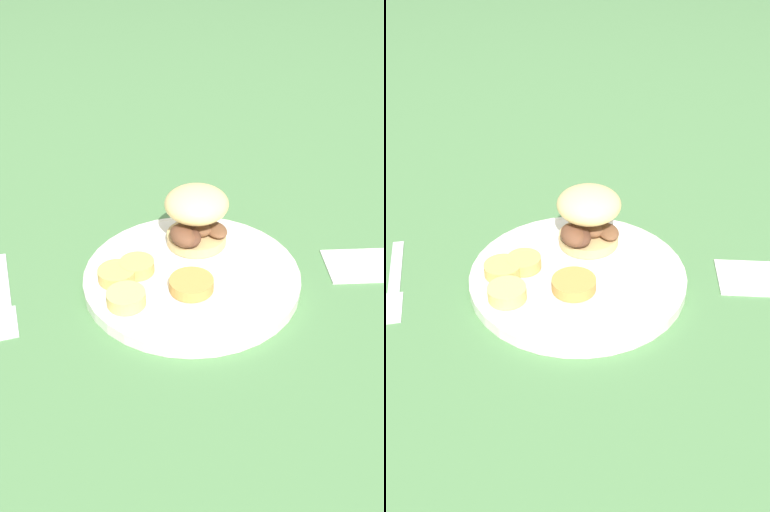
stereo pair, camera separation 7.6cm
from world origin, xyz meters
The scene contains 9 objects.
ground_plane centered at (0.00, 0.00, 0.00)m, with size 4.00×4.00×0.00m, color #4C7A47.
dinner_plate centered at (0.00, 0.00, 0.01)m, with size 0.28×0.28×0.02m.
sandwich centered at (0.04, -0.05, 0.06)m, with size 0.09×0.10×0.08m.
potato_round_0 centered at (0.06, 0.08, 0.03)m, with size 0.05×0.05×0.02m, color tan.
potato_round_1 centered at (-0.02, 0.03, 0.03)m, with size 0.06×0.06×0.01m, color #BC8942.
potato_round_2 centered at (0.05, 0.05, 0.03)m, with size 0.05×0.05×0.02m, color tan.
potato_round_3 centered at (0.01, 0.10, 0.03)m, with size 0.05×0.05×0.02m, color #DBB766.
fork centered at (0.15, 0.19, 0.00)m, with size 0.17×0.10×0.00m.
napkin centered at (-0.14, -0.20, 0.00)m, with size 0.12×0.07×0.01m, color white.
Camera 1 is at (-0.44, 0.44, 0.48)m, focal length 42.00 mm.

